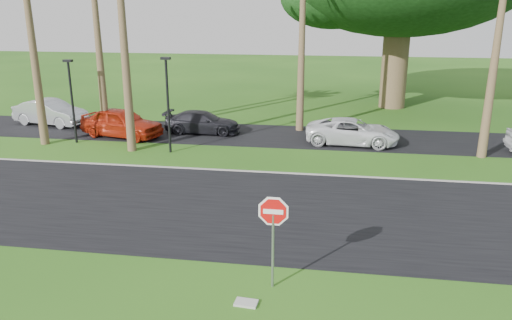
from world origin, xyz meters
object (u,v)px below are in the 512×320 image
at_px(car_red, 122,123).
at_px(car_minivan, 352,132).
at_px(car_silver, 51,113).
at_px(stop_sign_near, 273,223).
at_px(car_dark, 202,122).

distance_m(car_red, car_minivan, 12.49).
height_order(car_silver, car_red, car_red).
height_order(car_silver, car_minivan, car_silver).
bearing_deg(stop_sign_near, car_minivan, 80.46).
relative_size(stop_sign_near, car_minivan, 0.55).
xyz_separation_m(car_silver, car_dark, (9.58, -0.56, -0.14)).
height_order(car_red, car_dark, car_red).
distance_m(stop_sign_near, car_dark, 16.63).
bearing_deg(car_minivan, car_red, 95.42).
bearing_deg(stop_sign_near, car_red, 125.72).
xyz_separation_m(stop_sign_near, car_red, (-10.07, 14.00, -0.98)).
xyz_separation_m(car_silver, car_minivan, (17.90, -1.68, -0.09)).
height_order(stop_sign_near, car_minivan, stop_sign_near).
relative_size(car_silver, car_dark, 1.08).
relative_size(stop_sign_near, car_red, 0.56).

